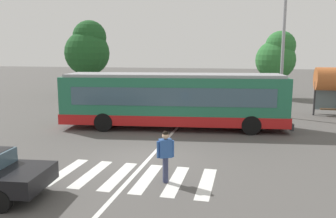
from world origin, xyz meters
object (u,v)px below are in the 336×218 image
(parked_car_red, at_px, (157,95))
(parked_car_white, at_px, (189,96))
(city_transit_bus, at_px, (173,100))
(background_tree_left, at_px, (88,48))
(parked_car_charcoal, at_px, (222,96))
(pedestrian_crossing_street, at_px, (165,154))
(background_tree_right, at_px, (277,56))
(twin_arm_street_lamp, at_px, (284,35))

(parked_car_red, relative_size, parked_car_white, 0.99)
(city_transit_bus, xyz_separation_m, background_tree_left, (-11.37, 13.16, 3.02))
(city_transit_bus, height_order, parked_car_white, city_transit_bus)
(parked_car_white, relative_size, parked_car_charcoal, 1.01)
(pedestrian_crossing_street, height_order, parked_car_red, pedestrian_crossing_street)
(parked_car_charcoal, bearing_deg, pedestrian_crossing_street, -92.27)
(city_transit_bus, bearing_deg, parked_car_red, 110.30)
(city_transit_bus, xyz_separation_m, parked_car_white, (-0.44, 8.40, -0.82))
(parked_car_white, xyz_separation_m, background_tree_right, (7.09, 6.35, 3.14))
(background_tree_right, bearing_deg, pedestrian_crossing_street, -102.95)
(city_transit_bus, bearing_deg, pedestrian_crossing_street, -80.04)
(background_tree_right, bearing_deg, parked_car_red, -147.68)
(background_tree_right, bearing_deg, parked_car_charcoal, -128.58)
(parked_car_white, height_order, background_tree_right, background_tree_right)
(parked_car_red, xyz_separation_m, background_tree_right, (9.81, 6.20, 3.14))
(background_tree_right, bearing_deg, twin_arm_street_lamp, -92.85)
(pedestrian_crossing_street, xyz_separation_m, background_tree_left, (-12.78, 21.18, 3.64))
(parked_car_charcoal, xyz_separation_m, twin_arm_street_lamp, (4.07, -4.17, 4.56))
(parked_car_white, bearing_deg, city_transit_bus, -86.97)
(parked_car_white, height_order, twin_arm_street_lamp, twin_arm_street_lamp)
(parked_car_white, xyz_separation_m, twin_arm_street_lamp, (6.60, -3.53, 4.56))
(background_tree_left, bearing_deg, city_transit_bus, -49.18)
(twin_arm_street_lamp, bearing_deg, background_tree_right, 87.15)
(parked_car_red, xyz_separation_m, parked_car_white, (2.72, -0.15, 0.00))
(city_transit_bus, relative_size, parked_car_white, 2.79)
(city_transit_bus, height_order, twin_arm_street_lamp, twin_arm_street_lamp)
(twin_arm_street_lamp, bearing_deg, parked_car_charcoal, 134.28)
(city_transit_bus, xyz_separation_m, parked_car_charcoal, (2.08, 9.04, -0.82))
(city_transit_bus, distance_m, pedestrian_crossing_street, 8.16)
(background_tree_left, xyz_separation_m, background_tree_right, (18.01, 1.59, -0.71))
(parked_car_red, height_order, background_tree_left, background_tree_left)
(parked_car_white, relative_size, twin_arm_street_lamp, 0.53)
(twin_arm_street_lamp, bearing_deg, parked_car_white, 151.82)
(city_transit_bus, height_order, background_tree_right, background_tree_right)
(parked_car_white, height_order, background_tree_left, background_tree_left)
(parked_car_red, bearing_deg, background_tree_left, 150.67)
(city_transit_bus, height_order, parked_car_charcoal, city_transit_bus)
(city_transit_bus, xyz_separation_m, pedestrian_crossing_street, (1.41, -8.02, -0.62))
(pedestrian_crossing_street, bearing_deg, twin_arm_street_lamp, 69.79)
(parked_car_red, relative_size, twin_arm_street_lamp, 0.52)
(parked_car_red, bearing_deg, city_transit_bus, -69.70)
(city_transit_bus, distance_m, parked_car_red, 9.15)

